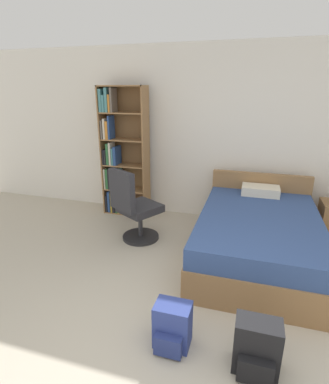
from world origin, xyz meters
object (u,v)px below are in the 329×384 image
(office_chair, at_px, (134,209))
(backpack_black, at_px, (257,348))
(bookshelf, at_px, (119,155))
(bed, at_px, (258,235))
(backpack_blue, at_px, (172,327))

(office_chair, distance_m, backpack_black, 2.29)
(bookshelf, height_order, office_chair, bookshelf)
(backpack_black, bearing_deg, bed, 90.34)
(backpack_black, xyz_separation_m, backpack_blue, (-0.64, 0.05, -0.02))
(bed, relative_size, backpack_blue, 5.47)
(backpack_black, bearing_deg, office_chair, 134.63)
(bed, xyz_separation_m, backpack_black, (0.01, -1.64, -0.10))
(office_chair, bearing_deg, backpack_black, -45.37)
(bed, distance_m, office_chair, 1.60)
(bed, xyz_separation_m, backpack_blue, (-0.63, -1.59, -0.12))
(bookshelf, distance_m, backpack_blue, 3.01)
(backpack_black, height_order, backpack_blue, backpack_black)
(backpack_blue, bearing_deg, bed, 68.31)
(bookshelf, height_order, backpack_blue, bookshelf)
(backpack_blue, bearing_deg, office_chair, 121.33)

